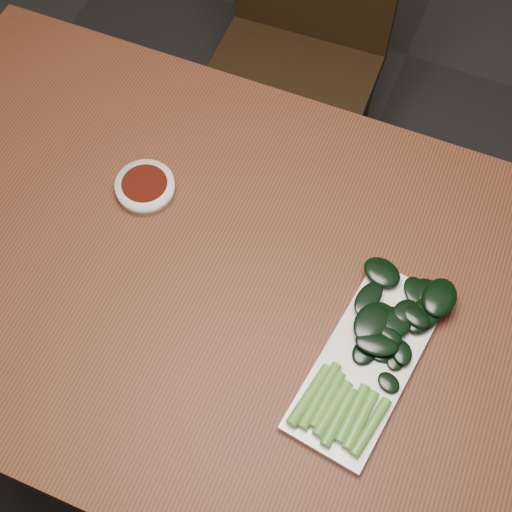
# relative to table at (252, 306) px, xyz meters

# --- Properties ---
(ground) EXTENTS (6.00, 6.00, 0.00)m
(ground) POSITION_rel_table_xyz_m (0.00, 0.00, -0.68)
(ground) COLOR #282626
(ground) RESTS_ON ground
(table) EXTENTS (1.40, 0.80, 0.75)m
(table) POSITION_rel_table_xyz_m (0.00, 0.00, 0.00)
(table) COLOR #4E2616
(table) RESTS_ON ground
(chair_far) EXTENTS (0.41, 0.41, 0.89)m
(chair_far) POSITION_rel_table_xyz_m (-0.20, 0.75, -0.19)
(chair_far) COLOR black
(chair_far) RESTS_ON ground
(sauce_bowl) EXTENTS (0.10, 0.10, 0.03)m
(sauce_bowl) POSITION_rel_table_xyz_m (-0.24, 0.10, 0.09)
(sauce_bowl) COLOR silver
(sauce_bowl) RESTS_ON table
(serving_plate) EXTENTS (0.17, 0.33, 0.01)m
(serving_plate) POSITION_rel_table_xyz_m (0.21, -0.05, 0.08)
(serving_plate) COLOR silver
(serving_plate) RESTS_ON table
(gai_lan) EXTENTS (0.18, 0.32, 0.03)m
(gai_lan) POSITION_rel_table_xyz_m (0.22, -0.02, 0.10)
(gai_lan) COLOR #528D30
(gai_lan) RESTS_ON serving_plate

